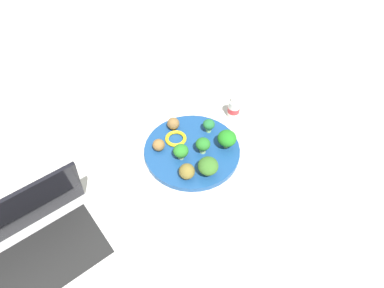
# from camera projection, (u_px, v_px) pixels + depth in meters

# --- Properties ---
(ground_plane) EXTENTS (4.00, 4.00, 0.00)m
(ground_plane) POSITION_uv_depth(u_px,v_px,m) (192.00, 152.00, 0.95)
(ground_plane) COLOR beige
(plate) EXTENTS (0.28, 0.28, 0.02)m
(plate) POSITION_uv_depth(u_px,v_px,m) (192.00, 150.00, 0.94)
(plate) COLOR navy
(plate) RESTS_ON ground_plane
(broccoli_floret_center) EXTENTS (0.06, 0.06, 0.06)m
(broccoli_floret_center) POSITION_uv_depth(u_px,v_px,m) (208.00, 166.00, 0.85)
(broccoli_floret_center) COLOR #A4C184
(broccoli_floret_center) RESTS_ON plate
(broccoli_floret_back_right) EXTENTS (0.04, 0.04, 0.05)m
(broccoli_floret_back_right) POSITION_uv_depth(u_px,v_px,m) (203.00, 145.00, 0.91)
(broccoli_floret_back_right) COLOR #99C37B
(broccoli_floret_back_right) RESTS_ON plate
(broccoli_floret_back_left) EXTENTS (0.04, 0.04, 0.04)m
(broccoli_floret_back_left) POSITION_uv_depth(u_px,v_px,m) (210.00, 125.00, 0.96)
(broccoli_floret_back_left) COLOR #94CE75
(broccoli_floret_back_left) RESTS_ON plate
(broccoli_floret_far_rim) EXTENTS (0.04, 0.04, 0.05)m
(broccoli_floret_far_rim) POSITION_uv_depth(u_px,v_px,m) (181.00, 151.00, 0.90)
(broccoli_floret_far_rim) COLOR #9FBC74
(broccoli_floret_far_rim) RESTS_ON plate
(broccoli_floret_mid_left) EXTENTS (0.05, 0.05, 0.06)m
(broccoli_floret_mid_left) POSITION_uv_depth(u_px,v_px,m) (227.00, 138.00, 0.92)
(broccoli_floret_mid_left) COLOR #90C76D
(broccoli_floret_mid_left) RESTS_ON plate
(meatball_front_left) EXTENTS (0.04, 0.04, 0.04)m
(meatball_front_left) POSITION_uv_depth(u_px,v_px,m) (159.00, 145.00, 0.92)
(meatball_front_left) COLOR brown
(meatball_front_left) RESTS_ON plate
(meatball_front_right) EXTENTS (0.04, 0.04, 0.04)m
(meatball_front_right) POSITION_uv_depth(u_px,v_px,m) (187.00, 171.00, 0.86)
(meatball_front_right) COLOR brown
(meatball_front_right) RESTS_ON plate
(meatball_far_rim) EXTENTS (0.04, 0.04, 0.04)m
(meatball_far_rim) POSITION_uv_depth(u_px,v_px,m) (173.00, 124.00, 0.98)
(meatball_far_rim) COLOR brown
(meatball_far_rim) RESTS_ON plate
(pepper_ring_far_rim) EXTENTS (0.09, 0.09, 0.01)m
(pepper_ring_far_rim) POSITION_uv_depth(u_px,v_px,m) (175.00, 140.00, 0.95)
(pepper_ring_far_rim) COLOR yellow
(pepper_ring_far_rim) RESTS_ON plate
(napkin) EXTENTS (0.17, 0.12, 0.01)m
(napkin) POSITION_uv_depth(u_px,v_px,m) (144.00, 220.00, 0.80)
(napkin) COLOR white
(napkin) RESTS_ON ground_plane
(fork) EXTENTS (0.12, 0.02, 0.01)m
(fork) POSITION_uv_depth(u_px,v_px,m) (148.00, 225.00, 0.79)
(fork) COLOR silver
(fork) RESTS_ON napkin
(knife) EXTENTS (0.15, 0.03, 0.01)m
(knife) POSITION_uv_depth(u_px,v_px,m) (137.00, 217.00, 0.80)
(knife) COLOR silver
(knife) RESTS_ON napkin
(yogurt_bottle) EXTENTS (0.04, 0.04, 0.07)m
(yogurt_bottle) POSITION_uv_depth(u_px,v_px,m) (234.00, 108.00, 1.03)
(yogurt_bottle) COLOR white
(yogurt_bottle) RESTS_ON ground_plane
(laptop) EXTENTS (0.37, 0.30, 0.21)m
(laptop) POSITION_uv_depth(u_px,v_px,m) (34.00, 251.00, 0.71)
(laptop) COLOR silver
(laptop) RESTS_ON ground_plane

